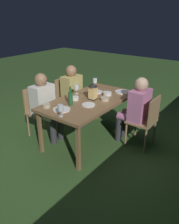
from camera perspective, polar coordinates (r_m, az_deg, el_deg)
name	(u,v)px	position (r m, az deg, el deg)	size (l,w,h in m)	color
ground_plane	(90,139)	(4.01, 0.00, -6.88)	(16.00, 16.00, 0.00)	#385B28
dining_table	(90,103)	(3.70, 0.00, 2.36)	(1.67, 0.90, 0.75)	olive
chair_side_left_a	(67,98)	(4.55, -5.67, 3.65)	(0.42, 0.40, 0.87)	#9E7A51
person_in_mustard	(74,92)	(4.38, -3.85, 4.99)	(0.38, 0.47, 1.15)	tan
chair_side_left_b	(38,109)	(4.07, -12.75, 0.65)	(0.42, 0.40, 0.87)	#9E7A51
person_in_cream	(45,104)	(3.88, -11.04, 2.04)	(0.38, 0.47, 1.15)	white
chair_side_right_a	(146,119)	(3.71, 14.02, -1.83)	(0.42, 0.40, 0.87)	#9E7A51
person_in_pink	(135,108)	(3.72, 11.51, 1.04)	(0.38, 0.47, 1.15)	#C675A3
lantern_centerpiece	(93,91)	(3.64, 0.87, 5.43)	(0.15, 0.15, 0.27)	black
green_bottle_on_table	(71,98)	(3.44, -4.79, 3.50)	(0.07, 0.07, 0.29)	#1E5B2D
wine_glass_a	(77,87)	(3.91, -3.29, 6.22)	(0.08, 0.08, 0.17)	silver
wine_glass_b	(95,81)	(4.27, 1.38, 7.80)	(0.08, 0.08, 0.17)	silver
wine_glass_c	(61,108)	(3.06, -7.31, 0.92)	(0.08, 0.08, 0.17)	silver
plate_a	(122,92)	(4.06, 8.26, 5.07)	(0.26, 0.26, 0.01)	white
plate_b	(96,92)	(4.02, 1.66, 5.09)	(0.24, 0.24, 0.01)	white
plate_c	(62,109)	(3.31, -7.06, 0.66)	(0.26, 0.26, 0.01)	white
plate_d	(88,105)	(3.45, -0.26, 1.83)	(0.21, 0.21, 0.01)	white
bowl_olives	(107,94)	(3.87, 4.49, 4.64)	(0.15, 0.15, 0.06)	silver
bowl_bread	(46,105)	(3.43, -10.81, 1.64)	(0.13, 0.13, 0.05)	#BCAD8E
bowl_salad	(105,99)	(3.63, 3.88, 3.32)	(0.14, 0.14, 0.05)	#BCAD8E
bowl_dip	(75,98)	(3.66, -3.69, 3.50)	(0.12, 0.12, 0.05)	silver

